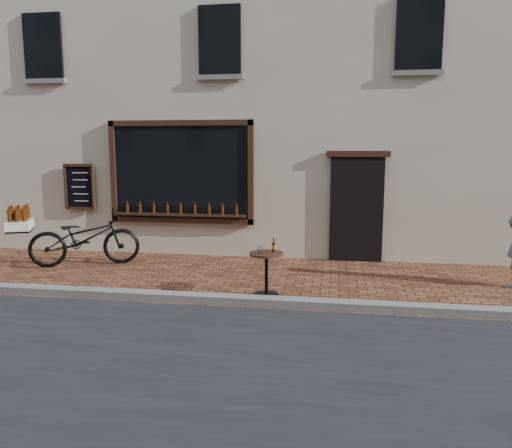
# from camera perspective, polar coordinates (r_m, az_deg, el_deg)

# --- Properties ---
(ground) EXTENTS (90.00, 90.00, 0.00)m
(ground) POSITION_cam_1_polar(r_m,az_deg,el_deg) (7.66, -2.43, -9.53)
(ground) COLOR #4C2818
(ground) RESTS_ON ground
(kerb) EXTENTS (90.00, 0.25, 0.12)m
(kerb) POSITION_cam_1_polar(r_m,az_deg,el_deg) (7.82, -2.13, -8.66)
(kerb) COLOR slate
(kerb) RESTS_ON ground
(shop_building) EXTENTS (28.00, 6.20, 10.00)m
(shop_building) POSITION_cam_1_polar(r_m,az_deg,el_deg) (13.93, 3.12, 19.57)
(shop_building) COLOR beige
(shop_building) RESTS_ON ground
(cargo_bicycle) EXTENTS (2.56, 1.65, 1.22)m
(cargo_bicycle) POSITION_cam_1_polar(r_m,az_deg,el_deg) (10.73, -19.22, -1.46)
(cargo_bicycle) COLOR black
(cargo_bicycle) RESTS_ON ground
(bistro_table) EXTENTS (0.56, 0.56, 0.96)m
(bistro_table) POSITION_cam_1_polar(r_m,az_deg,el_deg) (8.11, 1.22, -4.71)
(bistro_table) COLOR black
(bistro_table) RESTS_ON ground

